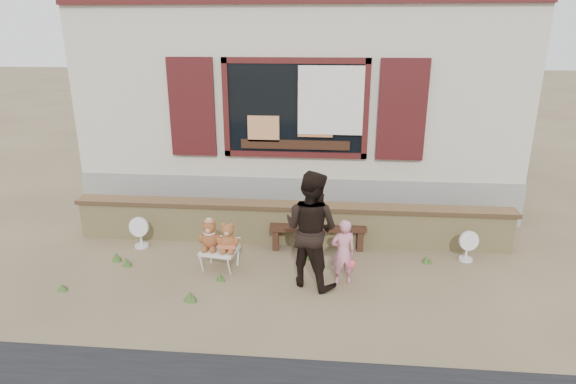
# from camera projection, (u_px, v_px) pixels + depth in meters

# --- Properties ---
(ground) EXTENTS (80.00, 80.00, 0.00)m
(ground) POSITION_uv_depth(u_px,v_px,m) (284.00, 270.00, 7.02)
(ground) COLOR brown
(ground) RESTS_ON ground
(shopfront) EXTENTS (8.04, 5.13, 4.00)m
(shopfront) POSITION_uv_depth(u_px,v_px,m) (304.00, 94.00, 10.62)
(shopfront) COLOR #AEA08C
(shopfront) RESTS_ON ground
(brick_wall) EXTENTS (7.10, 0.36, 0.67)m
(brick_wall) POSITION_uv_depth(u_px,v_px,m) (290.00, 222.00, 7.85)
(brick_wall) COLOR tan
(brick_wall) RESTS_ON ground
(bench) EXTENTS (1.54, 0.43, 0.39)m
(bench) POSITION_uv_depth(u_px,v_px,m) (318.00, 231.00, 7.64)
(bench) COLOR black
(bench) RESTS_ON ground
(folding_chair) EXTENTS (0.56, 0.51, 0.31)m
(folding_chair) POSITION_uv_depth(u_px,v_px,m) (220.00, 251.00, 6.98)
(folding_chair) COLOR beige
(folding_chair) RESTS_ON ground
(teddy_bear_left) EXTENTS (0.38, 0.34, 0.46)m
(teddy_bear_left) POSITION_uv_depth(u_px,v_px,m) (210.00, 234.00, 6.93)
(teddy_bear_left) COLOR brown
(teddy_bear_left) RESTS_ON folding_chair
(teddy_bear_right) EXTENTS (0.36, 0.32, 0.44)m
(teddy_bear_right) POSITION_uv_depth(u_px,v_px,m) (228.00, 236.00, 6.87)
(teddy_bear_right) COLOR brown
(teddy_bear_right) RESTS_ON folding_chair
(child) EXTENTS (0.39, 0.30, 0.94)m
(child) POSITION_uv_depth(u_px,v_px,m) (343.00, 252.00, 6.50)
(child) COLOR pink
(child) RESTS_ON ground
(adult) EXTENTS (0.98, 0.91, 1.61)m
(adult) POSITION_uv_depth(u_px,v_px,m) (311.00, 229.00, 6.40)
(adult) COLOR black
(adult) RESTS_ON ground
(fan_left) EXTENTS (0.33, 0.22, 0.52)m
(fan_left) POSITION_uv_depth(u_px,v_px,m) (140.00, 232.00, 7.69)
(fan_left) COLOR silver
(fan_left) RESTS_ON ground
(fan_right) EXTENTS (0.31, 0.21, 0.49)m
(fan_right) POSITION_uv_depth(u_px,v_px,m) (467.00, 246.00, 7.23)
(fan_right) COLOR silver
(fan_right) RESTS_ON ground
(grass_tufts) EXTENTS (5.16, 1.52, 0.14)m
(grass_tufts) POSITION_uv_depth(u_px,v_px,m) (208.00, 269.00, 6.92)
(grass_tufts) COLOR #385522
(grass_tufts) RESTS_ON ground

